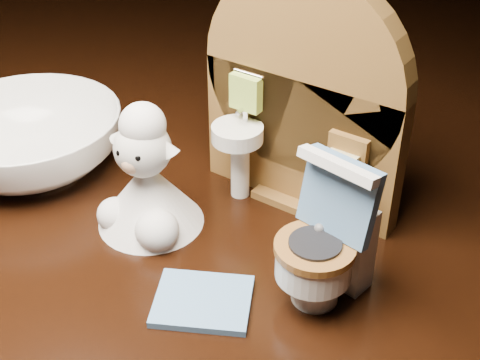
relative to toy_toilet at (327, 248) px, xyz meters
The scene contains 6 objects.
backdrop_panel 0.09m from the toy_toilet, 130.57° to the left, with size 0.13×0.05×0.15m.
toy_toilet is the anchor object (origin of this frame).
bath_mat 0.07m from the toy_toilet, 136.55° to the right, with size 0.05×0.04×0.00m, color #5683B5.
toilet_brush 0.02m from the toy_toilet, behind, with size 0.02×0.02×0.04m.
plush_lamb 0.12m from the toy_toilet, behind, with size 0.06×0.06×0.08m.
ceramic_bowl 0.23m from the toy_toilet, behind, with size 0.13×0.13×0.04m, color white.
Camera 1 is at (0.17, -0.25, 0.25)m, focal length 50.00 mm.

